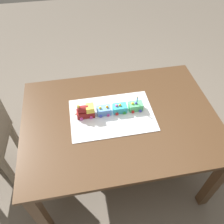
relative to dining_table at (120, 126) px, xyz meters
The scene contains 8 objects.
ground_plane 0.63m from the dining_table, ahead, with size 8.00×8.00×0.00m, color #6B6054.
dining_table is the anchor object (origin of this frame).
cake_board 0.13m from the dining_table, 150.59° to the left, with size 0.60×0.40×0.00m, color silver.
cake_locomotive 0.29m from the dining_table, 166.58° to the left, with size 0.14×0.08×0.12m.
cake_car_caboose_sky_blue 0.19m from the dining_table, 152.57° to the left, with size 0.10×0.08×0.07m.
cake_car_tanker_turquoise 0.15m from the dining_table, 82.32° to the left, with size 0.10×0.08×0.07m.
cake_car_flatbed_mint_green 0.20m from the dining_table, 24.39° to the left, with size 0.10×0.08×0.07m.
birthday_candle 0.26m from the dining_table, 23.27° to the left, with size 0.01×0.01×0.06m.
Camera 1 is at (-0.25, -1.03, 1.99)m, focal length 36.63 mm.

